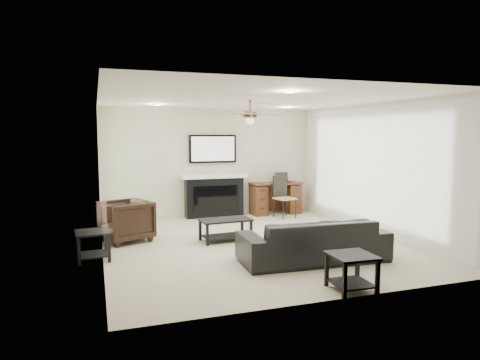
{
  "coord_description": "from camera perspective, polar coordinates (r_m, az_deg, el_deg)",
  "views": [
    {
      "loc": [
        -2.56,
        -6.91,
        1.9
      ],
      "look_at": [
        -0.16,
        0.18,
        1.11
      ],
      "focal_mm": 32.0,
      "sensor_mm": 36.0,
      "label": 1
    }
  ],
  "objects": [
    {
      "name": "room_shell",
      "position": [
        7.51,
        2.74,
        4.38
      ],
      "size": [
        5.5,
        5.54,
        2.52
      ],
      "color": "#BEB599",
      "rests_on": "ground"
    },
    {
      "name": "armchair",
      "position": [
        7.93,
        -15.03,
        -5.29
      ],
      "size": [
        1.05,
        1.03,
        0.74
      ],
      "primitive_type": "imported",
      "rotation": [
        0.0,
        0.0,
        -1.2
      ],
      "color": "black",
      "rests_on": "ground"
    },
    {
      "name": "fireplace_unit",
      "position": [
        9.88,
        -3.45,
        0.53
      ],
      "size": [
        1.52,
        0.34,
        1.91
      ],
      "primitive_type": "cube",
      "color": "black",
      "rests_on": "ground"
    },
    {
      "name": "desk",
      "position": [
        10.37,
        4.72,
        -2.43
      ],
      "size": [
        1.22,
        0.56,
        0.76
      ],
      "primitive_type": "cube",
      "color": "#36140D",
      "rests_on": "ground"
    },
    {
      "name": "laptop",
      "position": [
        10.37,
        5.8,
        0.32
      ],
      "size": [
        0.33,
        0.24,
        0.23
      ],
      "primitive_type": "cube",
      "color": "black",
      "rests_on": "desk"
    },
    {
      "name": "coffee_table",
      "position": [
        7.73,
        -1.95,
        -6.68
      ],
      "size": [
        0.93,
        0.55,
        0.4
      ],
      "primitive_type": "cube",
      "rotation": [
        0.0,
        0.0,
        0.06
      ],
      "color": "black",
      "rests_on": "ground"
    },
    {
      "name": "sofa",
      "position": [
        6.59,
        9.74,
        -7.87
      ],
      "size": [
        2.26,
        0.98,
        0.65
      ],
      "primitive_type": "imported",
      "rotation": [
        0.0,
        0.0,
        3.09
      ],
      "color": "black",
      "rests_on": "ground"
    },
    {
      "name": "end_table_left",
      "position": [
        6.92,
        -19.01,
        -8.29
      ],
      "size": [
        0.54,
        0.54,
        0.45
      ],
      "primitive_type": "cube",
      "rotation": [
        0.0,
        0.0,
        0.09
      ],
      "color": "black",
      "rests_on": "ground"
    },
    {
      "name": "desk_chair",
      "position": [
        9.85,
        6.0,
        -2.26
      ],
      "size": [
        0.51,
        0.52,
        0.97
      ],
      "primitive_type": "cube",
      "rotation": [
        0.0,
        0.0,
        0.22
      ],
      "color": "black",
      "rests_on": "ground"
    },
    {
      "name": "end_table_near",
      "position": [
        5.52,
        14.63,
        -11.83
      ],
      "size": [
        0.54,
        0.54,
        0.45
      ],
      "primitive_type": "cube",
      "rotation": [
        0.0,
        0.0,
        -0.04
      ],
      "color": "black",
      "rests_on": "ground"
    }
  ]
}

